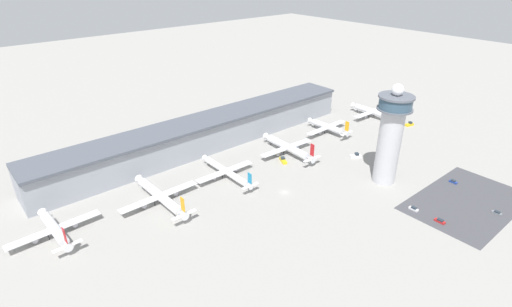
# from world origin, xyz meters

# --- Properties ---
(ground_plane) EXTENTS (1000.00, 1000.00, 0.00)m
(ground_plane) POSITION_xyz_m (0.00, 0.00, 0.00)
(ground_plane) COLOR gray
(terminal_building) EXTENTS (209.90, 25.00, 19.02)m
(terminal_building) POSITION_xyz_m (0.00, 70.00, 9.61)
(terminal_building) COLOR #9399A3
(terminal_building) RESTS_ON ground
(control_tower) EXTENTS (17.36, 17.36, 52.98)m
(control_tower) POSITION_xyz_m (48.29, -25.28, 26.77)
(control_tower) COLOR #BCBCC1
(control_tower) RESTS_ON ground
(parking_lot_surface) EXTENTS (64.00, 40.00, 0.01)m
(parking_lot_surface) POSITION_xyz_m (61.68, -63.53, 0.00)
(parking_lot_surface) COLOR #424247
(parking_lot_surface) RESTS_ON ground
(airplane_gate_alpha) EXTENTS (38.60, 33.12, 12.95)m
(airplane_gate_alpha) POSITION_xyz_m (-99.02, 36.98, 4.05)
(airplane_gate_alpha) COLOR white
(airplane_gate_alpha) RESTS_ON ground
(airplane_gate_bravo) EXTENTS (40.19, 44.61, 13.58)m
(airplane_gate_bravo) POSITION_xyz_m (-52.87, 31.14, 4.30)
(airplane_gate_bravo) COLOR white
(airplane_gate_bravo) RESTS_ON ground
(airplane_gate_charlie) EXTENTS (34.78, 42.54, 11.22)m
(airplane_gate_charlie) POSITION_xyz_m (-13.63, 31.28, 3.80)
(airplane_gate_charlie) COLOR white
(airplane_gate_charlie) RESTS_ON ground
(airplane_gate_delta) EXTENTS (37.52, 42.84, 13.78)m
(airplane_gate_delta) POSITION_xyz_m (31.87, 30.73, 4.26)
(airplane_gate_delta) COLOR silver
(airplane_gate_delta) RESTS_ON ground
(airplane_gate_echo) EXTENTS (36.20, 33.03, 12.73)m
(airplane_gate_echo) POSITION_xyz_m (74.66, 36.30, 4.24)
(airplane_gate_echo) COLOR silver
(airplane_gate_echo) RESTS_ON ground
(airplane_gate_foxtrot) EXTENTS (35.00, 36.61, 13.35)m
(airplane_gate_foxtrot) POSITION_xyz_m (122.19, 34.50, 4.34)
(airplane_gate_foxtrot) COLOR silver
(airplane_gate_foxtrot) RESTS_ON ground
(service_truck_catering) EXTENTS (6.95, 5.45, 2.97)m
(service_truck_catering) POSITION_xyz_m (59.19, 0.92, 1.03)
(service_truck_catering) COLOR black
(service_truck_catering) RESTS_ON ground
(service_truck_fuel) EXTENTS (5.65, 8.01, 2.49)m
(service_truck_fuel) POSITION_xyz_m (22.78, 25.06, 0.86)
(service_truck_fuel) COLOR black
(service_truck_fuel) RESTS_ON ground
(service_truck_baggage) EXTENTS (6.63, 3.89, 2.95)m
(service_truck_baggage) POSITION_xyz_m (128.70, 7.20, 1.03)
(service_truck_baggage) COLOR black
(service_truck_baggage) RESTS_ON ground
(car_grey_coupe) EXTENTS (1.79, 4.05, 1.56)m
(car_grey_coupe) POSITION_xyz_m (74.62, -50.42, 0.60)
(car_grey_coupe) COLOR black
(car_grey_coupe) RESTS_ON ground
(car_green_van) EXTENTS (1.84, 4.41, 1.38)m
(car_green_van) POSITION_xyz_m (62.18, -77.03, 0.53)
(car_green_van) COLOR black
(car_green_van) RESTS_ON ground
(car_maroon_suv) EXTENTS (1.82, 4.46, 1.50)m
(car_maroon_suv) POSITION_xyz_m (35.67, -50.38, 0.58)
(car_maroon_suv) COLOR black
(car_maroon_suv) RESTS_ON ground
(car_black_suv) EXTENTS (1.90, 4.77, 1.58)m
(car_black_suv) POSITION_xyz_m (35.76, -63.21, 0.61)
(car_black_suv) COLOR black
(car_black_suv) RESTS_ON ground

